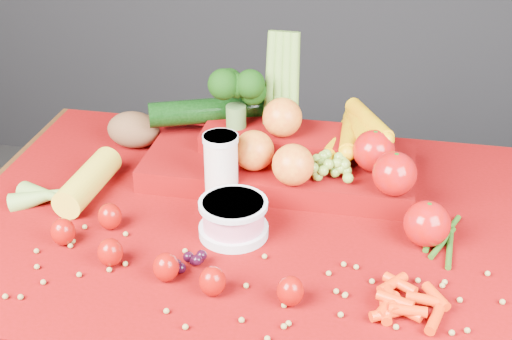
% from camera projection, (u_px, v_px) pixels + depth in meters
% --- Properties ---
extents(table, '(1.10, 0.80, 0.75)m').
position_uv_depth(table, '(254.00, 266.00, 1.33)').
color(table, '#391D0C').
rests_on(table, ground).
extents(red_cloth, '(1.05, 0.75, 0.01)m').
position_uv_depth(red_cloth, '(254.00, 221.00, 1.28)').
color(red_cloth, '#700307').
rests_on(red_cloth, table).
extents(milk_glass, '(0.06, 0.06, 0.14)m').
position_uv_depth(milk_glass, '(221.00, 167.00, 1.29)').
color(milk_glass, beige).
rests_on(milk_glass, red_cloth).
extents(yogurt_bowl, '(0.12, 0.12, 0.07)m').
position_uv_depth(yogurt_bowl, '(233.00, 217.00, 1.22)').
color(yogurt_bowl, silver).
rests_on(yogurt_bowl, red_cloth).
extents(strawberry_scatter, '(0.44, 0.18, 0.05)m').
position_uv_depth(strawberry_scatter, '(155.00, 254.00, 1.14)').
color(strawberry_scatter, '#9C0005').
rests_on(strawberry_scatter, red_cloth).
extents(dark_grape_cluster, '(0.06, 0.05, 0.03)m').
position_uv_depth(dark_grape_cluster, '(189.00, 262.00, 1.14)').
color(dark_grape_cluster, black).
rests_on(dark_grape_cluster, red_cloth).
extents(soybean_scatter, '(0.84, 0.24, 0.01)m').
position_uv_depth(soybean_scatter, '(228.00, 285.00, 1.11)').
color(soybean_scatter, olive).
rests_on(soybean_scatter, red_cloth).
extents(corn_ear, '(0.19, 0.24, 0.06)m').
position_uv_depth(corn_ear, '(61.00, 191.00, 1.32)').
color(corn_ear, gold).
rests_on(corn_ear, red_cloth).
extents(potato, '(0.11, 0.08, 0.08)m').
position_uv_depth(potato, '(134.00, 130.00, 1.51)').
color(potato, brown).
rests_on(potato, red_cloth).
extents(baby_carrot_pile, '(0.18, 0.18, 0.03)m').
position_uv_depth(baby_carrot_pile, '(420.00, 302.00, 1.05)').
color(baby_carrot_pile, red).
rests_on(baby_carrot_pile, red_cloth).
extents(green_bean_pile, '(0.14, 0.12, 0.01)m').
position_uv_depth(green_bean_pile, '(438.00, 239.00, 1.21)').
color(green_bean_pile, '#224E12').
rests_on(green_bean_pile, red_cloth).
extents(produce_mound, '(0.61, 0.37, 0.27)m').
position_uv_depth(produce_mound, '(291.00, 151.00, 1.37)').
color(produce_mound, '#700307').
rests_on(produce_mound, red_cloth).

